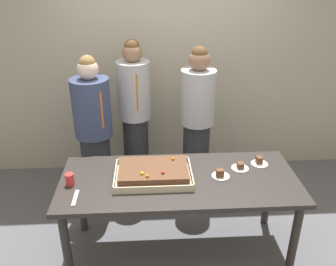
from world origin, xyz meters
name	(u,v)px	position (x,y,z in m)	size (l,w,h in m)	color
ground_plane	(178,250)	(0.00, 0.00, 0.00)	(12.00, 12.00, 0.00)	#5B5B60
interior_back_panel	(168,49)	(0.00, 1.60, 1.50)	(8.00, 0.12, 3.00)	#B2A893
party_table	(179,188)	(0.00, 0.00, 0.69)	(1.97, 0.84, 0.78)	#2D2826
sheet_cake	(153,173)	(-0.21, 0.03, 0.83)	(0.64, 0.45, 0.12)	beige
plated_slice_near_left	(240,167)	(0.54, 0.12, 0.80)	(0.15, 0.15, 0.06)	white
plated_slice_near_right	(259,162)	(0.73, 0.19, 0.80)	(0.15, 0.15, 0.07)	white
plated_slice_far_left	(220,175)	(0.34, 0.01, 0.80)	(0.15, 0.15, 0.07)	white
drink_cup_nearest	(70,179)	(-0.89, -0.04, 0.83)	(0.07, 0.07, 0.10)	red
cake_server_utensil	(75,198)	(-0.81, -0.23, 0.79)	(0.03, 0.20, 0.01)	silver
person_serving_front	(197,124)	(0.26, 0.90, 0.87)	(0.35, 0.35, 1.68)	#28282D
person_green_shirt_behind	(94,133)	(-0.80, 0.82, 0.83)	(0.38, 0.38, 1.63)	#28282D
person_striped_tie_right	(135,116)	(-0.39, 1.09, 0.89)	(0.35, 0.35, 1.71)	#28282D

